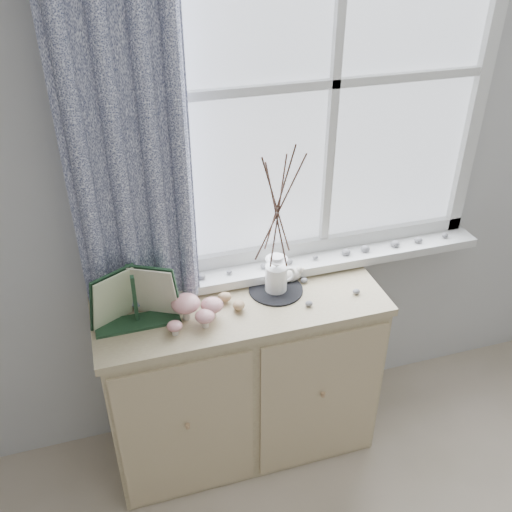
{
  "coord_description": "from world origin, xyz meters",
  "views": [
    {
      "loc": [
        -0.63,
        -0.05,
        2.27
      ],
      "look_at": [
        -0.1,
        1.7,
        1.1
      ],
      "focal_mm": 40.0,
      "sensor_mm": 36.0,
      "label": 1
    }
  ],
  "objects_px": {
    "botanical_book": "(135,301)",
    "twig_pitcher": "(278,206)",
    "toadstool_cluster": "(195,308)",
    "sideboard": "(242,379)"
  },
  "relations": [
    {
      "from": "botanical_book",
      "to": "toadstool_cluster",
      "type": "xyz_separation_m",
      "value": [
        0.22,
        -0.02,
        -0.07
      ]
    },
    {
      "from": "botanical_book",
      "to": "twig_pitcher",
      "type": "height_order",
      "value": "twig_pitcher"
    },
    {
      "from": "botanical_book",
      "to": "twig_pitcher",
      "type": "relative_size",
      "value": 0.54
    },
    {
      "from": "twig_pitcher",
      "to": "toadstool_cluster",
      "type": "bearing_deg",
      "value": -175.73
    },
    {
      "from": "sideboard",
      "to": "toadstool_cluster",
      "type": "distance_m",
      "value": 0.53
    },
    {
      "from": "sideboard",
      "to": "botanical_book",
      "type": "distance_m",
      "value": 0.7
    },
    {
      "from": "toadstool_cluster",
      "to": "sideboard",
      "type": "bearing_deg",
      "value": 14.93
    },
    {
      "from": "sideboard",
      "to": "botanical_book",
      "type": "height_order",
      "value": "botanical_book"
    },
    {
      "from": "sideboard",
      "to": "botanical_book",
      "type": "xyz_separation_m",
      "value": [
        -0.42,
        -0.04,
        0.56
      ]
    },
    {
      "from": "botanical_book",
      "to": "twig_pitcher",
      "type": "xyz_separation_m",
      "value": [
        0.59,
        0.08,
        0.27
      ]
    }
  ]
}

